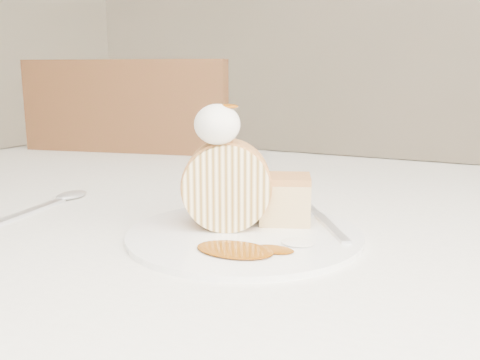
% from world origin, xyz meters
% --- Properties ---
extents(table, '(1.40, 0.90, 0.75)m').
position_xyz_m(table, '(0.00, 0.20, 0.66)').
color(table, beige).
rests_on(table, ground).
extents(chair_far, '(0.53, 0.53, 0.94)m').
position_xyz_m(chair_far, '(-0.45, 0.60, 0.54)').
color(chair_far, brown).
rests_on(chair_far, ground).
extents(plate, '(0.32, 0.32, 0.01)m').
position_xyz_m(plate, '(0.06, 0.07, 0.75)').
color(plate, white).
rests_on(plate, table).
extents(roulade_slice, '(0.10, 0.08, 0.09)m').
position_xyz_m(roulade_slice, '(0.03, 0.08, 0.80)').
color(roulade_slice, '#FFE9B1').
rests_on(roulade_slice, plate).
extents(cake_chunk, '(0.07, 0.07, 0.05)m').
position_xyz_m(cake_chunk, '(0.08, 0.12, 0.78)').
color(cake_chunk, '#CF884E').
rests_on(cake_chunk, plate).
extents(whipped_cream, '(0.05, 0.05, 0.04)m').
position_xyz_m(whipped_cream, '(0.03, 0.06, 0.87)').
color(whipped_cream, white).
rests_on(whipped_cream, roulade_slice).
extents(caramel_drizzle, '(0.02, 0.02, 0.01)m').
position_xyz_m(caramel_drizzle, '(0.04, 0.07, 0.89)').
color(caramel_drizzle, '#783905').
rests_on(caramel_drizzle, whipped_cream).
extents(caramel_pool, '(0.09, 0.07, 0.00)m').
position_xyz_m(caramel_pool, '(0.07, 0.01, 0.76)').
color(caramel_pool, '#783905').
rests_on(caramel_pool, plate).
extents(fork, '(0.10, 0.13, 0.00)m').
position_xyz_m(fork, '(0.13, 0.12, 0.76)').
color(fork, silver).
rests_on(fork, plate).
extents(spoon, '(0.05, 0.18, 0.00)m').
position_xyz_m(spoon, '(-0.22, 0.03, 0.75)').
color(spoon, silver).
rests_on(spoon, table).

